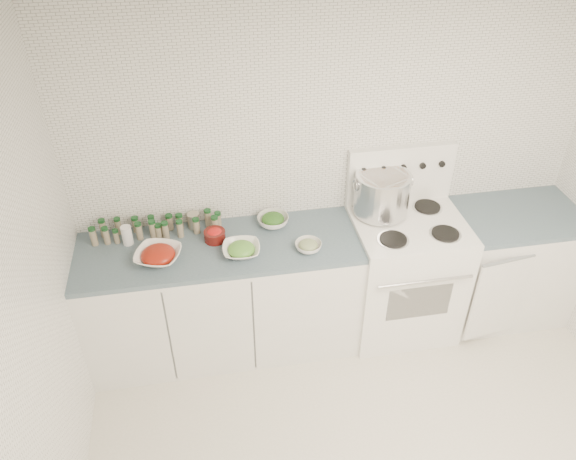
% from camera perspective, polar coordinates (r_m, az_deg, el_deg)
% --- Properties ---
extents(room_walls, '(3.54, 3.04, 2.52)m').
position_cam_1_polar(room_walls, '(2.51, 13.08, -4.34)').
color(room_walls, white).
rests_on(room_walls, ground).
extents(counter_left, '(1.85, 0.62, 0.90)m').
position_cam_1_polar(counter_left, '(3.98, -6.59, -6.76)').
color(counter_left, white).
rests_on(counter_left, ground).
extents(stove, '(0.76, 0.70, 1.36)m').
position_cam_1_polar(stove, '(4.17, 11.55, -4.10)').
color(stove, white).
rests_on(stove, ground).
extents(counter_right, '(0.89, 0.68, 0.90)m').
position_cam_1_polar(counter_right, '(4.53, 21.29, -3.16)').
color(counter_right, white).
rests_on(counter_right, ground).
extents(stock_pot, '(0.40, 0.38, 0.29)m').
position_cam_1_polar(stock_pot, '(3.87, 9.52, 3.84)').
color(stock_pot, silver).
rests_on(stock_pot, stove).
extents(bowl_tomato, '(0.36, 0.36, 0.09)m').
position_cam_1_polar(bowl_tomato, '(3.61, -13.06, -2.50)').
color(bowl_tomato, white).
rests_on(bowl_tomato, counter_left).
extents(bowl_snowpea, '(0.26, 0.26, 0.08)m').
position_cam_1_polar(bowl_snowpea, '(3.59, -4.76, -1.98)').
color(bowl_snowpea, white).
rests_on(bowl_snowpea, counter_left).
extents(bowl_broccoli, '(0.23, 0.23, 0.09)m').
position_cam_1_polar(bowl_broccoli, '(3.83, -1.53, 1.03)').
color(bowl_broccoli, white).
rests_on(bowl_broccoli, counter_left).
extents(bowl_zucchini, '(0.21, 0.21, 0.07)m').
position_cam_1_polar(bowl_zucchini, '(3.61, 2.08, -1.61)').
color(bowl_zucchini, white).
rests_on(bowl_zucchini, counter_left).
extents(bowl_pepper, '(0.14, 0.14, 0.09)m').
position_cam_1_polar(bowl_pepper, '(3.71, -7.45, -0.49)').
color(bowl_pepper, '#4E100D').
rests_on(bowl_pepper, counter_left).
extents(salt_canister, '(0.08, 0.08, 0.13)m').
position_cam_1_polar(salt_canister, '(3.78, -16.04, -0.53)').
color(salt_canister, white).
rests_on(salt_canister, counter_left).
extents(tin_can, '(0.08, 0.08, 0.11)m').
position_cam_1_polar(tin_can, '(3.85, -9.57, 0.97)').
color(tin_can, '#A9A18F').
rests_on(tin_can, counter_left).
extents(spice_cluster, '(0.86, 0.16, 0.14)m').
position_cam_1_polar(spice_cluster, '(3.82, -13.22, 0.31)').
color(spice_cluster, gray).
rests_on(spice_cluster, counter_left).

